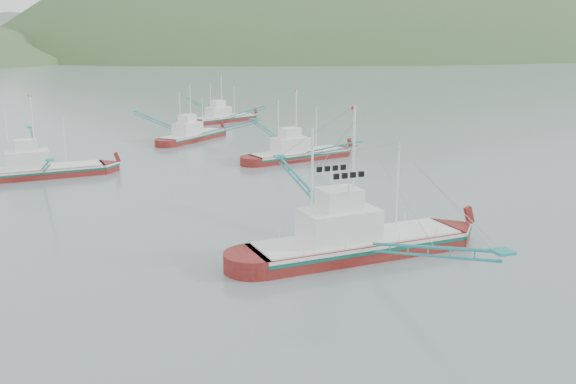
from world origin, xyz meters
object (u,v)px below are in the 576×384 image
object	(u,v)px
bg_boat_far	(193,127)
bg_boat_right	(298,147)
main_boat	(355,233)
bg_boat_left	(39,165)
bg_boat_extra	(223,112)

from	to	relation	value
bg_boat_far	bg_boat_right	xyz separation A→B (m)	(8.54, -18.82, -0.28)
bg_boat_far	main_boat	bearing A→B (deg)	-131.17
main_boat	bg_boat_far	size ratio (longest dim) A/B	1.46
main_boat	bg_boat_left	size ratio (longest dim) A/B	1.17
bg_boat_left	bg_boat_right	size ratio (longest dim) A/B	1.04
bg_boat_extra	bg_boat_left	bearing A→B (deg)	-152.41
bg_boat_far	bg_boat_extra	world-z (taller)	same
bg_boat_left	bg_boat_extra	world-z (taller)	bg_boat_left
main_boat	bg_boat_extra	distance (m)	70.57
main_boat	bg_boat_extra	xyz separation A→B (m)	(9.57, 69.91, 0.19)
main_boat	bg_boat_right	bearing A→B (deg)	71.65
bg_boat_far	bg_boat_left	xyz separation A→B (m)	(-20.12, -18.44, -0.58)
bg_boat_far	bg_boat_extra	xyz separation A→B (m)	(9.22, 17.98, -0.11)
bg_boat_left	bg_boat_right	distance (m)	28.67
bg_boat_right	bg_boat_extra	xyz separation A→B (m)	(0.68, 36.80, 0.17)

